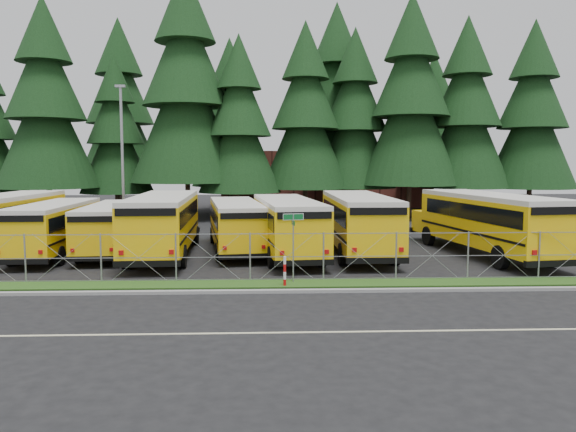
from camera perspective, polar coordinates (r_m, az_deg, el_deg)
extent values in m
plane|color=black|center=(24.09, -1.40, -6.12)|extent=(120.00, 120.00, 0.00)
cube|color=gray|center=(21.05, -1.27, -7.66)|extent=(50.00, 0.25, 0.12)
cube|color=#1B4614|center=(22.42, -1.33, -6.92)|extent=(50.00, 1.40, 0.06)
cube|color=beige|center=(16.33, -0.95, -11.76)|extent=(50.00, 0.12, 0.01)
cube|color=brown|center=(63.93, 3.42, 3.85)|extent=(22.00, 10.00, 6.00)
cylinder|color=#9799A0|center=(22.46, 0.54, -3.33)|extent=(0.06, 0.06, 2.80)
cube|color=#0D6027|center=(22.30, 0.54, -0.08)|extent=(0.79, 0.15, 0.22)
cube|color=white|center=(22.30, 0.54, -0.08)|extent=(0.83, 0.15, 0.26)
cube|color=#0D6027|center=(22.33, 0.54, -0.70)|extent=(0.11, 0.55, 0.18)
cylinder|color=#B20C0C|center=(21.91, -0.33, -5.68)|extent=(0.11, 0.11, 1.20)
cylinder|color=#9799A0|center=(40.96, -16.46, 5.50)|extent=(0.20, 0.20, 10.00)
cube|color=#9799A0|center=(41.29, -16.66, 12.52)|extent=(0.70, 0.35, 0.18)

